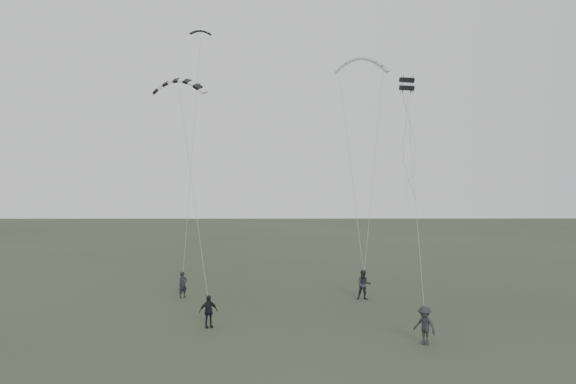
{
  "coord_description": "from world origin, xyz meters",
  "views": [
    {
      "loc": [
        0.86,
        -28.56,
        8.12
      ],
      "look_at": [
        0.98,
        5.78,
        6.92
      ],
      "focal_mm": 35.0,
      "sensor_mm": 36.0,
      "label": 1
    }
  ],
  "objects_px": {
    "flyer_left": "(183,285)",
    "flyer_center": "(208,311)",
    "kite_box": "(407,84)",
    "kite_dark_small": "(201,31)",
    "flyer_right": "(364,285)",
    "kite_pale_large": "(361,59)",
    "flyer_far": "(425,325)",
    "kite_striped": "(179,80)"
  },
  "relations": [
    {
      "from": "flyer_center",
      "to": "kite_pale_large",
      "type": "xyz_separation_m",
      "value": [
        9.83,
        14.27,
        16.02
      ]
    },
    {
      "from": "flyer_left",
      "to": "flyer_center",
      "type": "bearing_deg",
      "value": -114.14
    },
    {
      "from": "flyer_center",
      "to": "kite_dark_small",
      "type": "xyz_separation_m",
      "value": [
        -1.96,
        10.8,
        17.25
      ]
    },
    {
      "from": "flyer_right",
      "to": "kite_striped",
      "type": "height_order",
      "value": "kite_striped"
    },
    {
      "from": "flyer_right",
      "to": "flyer_far",
      "type": "relative_size",
      "value": 1.04
    },
    {
      "from": "flyer_right",
      "to": "kite_dark_small",
      "type": "xyz_separation_m",
      "value": [
        -11.0,
        4.38,
        17.15
      ]
    },
    {
      "from": "flyer_left",
      "to": "kite_pale_large",
      "type": "height_order",
      "value": "kite_pale_large"
    },
    {
      "from": "flyer_left",
      "to": "kite_pale_large",
      "type": "bearing_deg",
      "value": -14.45
    },
    {
      "from": "flyer_left",
      "to": "flyer_far",
      "type": "distance_m",
      "value": 16.55
    },
    {
      "from": "kite_striped",
      "to": "flyer_left",
      "type": "bearing_deg",
      "value": 100.6
    },
    {
      "from": "kite_box",
      "to": "kite_dark_small",
      "type": "bearing_deg",
      "value": 123.02
    },
    {
      "from": "flyer_center",
      "to": "kite_pale_large",
      "type": "height_order",
      "value": "kite_pale_large"
    },
    {
      "from": "kite_box",
      "to": "flyer_far",
      "type": "bearing_deg",
      "value": -115.63
    },
    {
      "from": "flyer_far",
      "to": "flyer_right",
      "type": "bearing_deg",
      "value": 148.33
    },
    {
      "from": "flyer_right",
      "to": "kite_box",
      "type": "height_order",
      "value": "kite_box"
    },
    {
      "from": "flyer_left",
      "to": "flyer_right",
      "type": "xyz_separation_m",
      "value": [
        11.67,
        -0.59,
        0.1
      ]
    },
    {
      "from": "flyer_right",
      "to": "kite_box",
      "type": "distance_m",
      "value": 12.9
    },
    {
      "from": "flyer_center",
      "to": "kite_box",
      "type": "height_order",
      "value": "kite_box"
    },
    {
      "from": "kite_box",
      "to": "flyer_right",
      "type": "bearing_deg",
      "value": 89.92
    },
    {
      "from": "flyer_center",
      "to": "kite_box",
      "type": "relative_size",
      "value": 2.41
    },
    {
      "from": "kite_striped",
      "to": "flyer_center",
      "type": "bearing_deg",
      "value": -58.27
    },
    {
      "from": "flyer_right",
      "to": "kite_pale_large",
      "type": "height_order",
      "value": "kite_pale_large"
    },
    {
      "from": "kite_pale_large",
      "to": "kite_box",
      "type": "height_order",
      "value": "kite_pale_large"
    },
    {
      "from": "flyer_left",
      "to": "kite_pale_large",
      "type": "relative_size",
      "value": 0.4
    },
    {
      "from": "flyer_right",
      "to": "flyer_far",
      "type": "xyz_separation_m",
      "value": [
        1.56,
        -9.36,
        -0.04
      ]
    },
    {
      "from": "flyer_center",
      "to": "kite_pale_large",
      "type": "distance_m",
      "value": 23.6
    },
    {
      "from": "flyer_left",
      "to": "kite_pale_large",
      "type": "distance_m",
      "value": 21.55
    },
    {
      "from": "flyer_center",
      "to": "kite_dark_small",
      "type": "distance_m",
      "value": 20.44
    },
    {
      "from": "flyer_far",
      "to": "kite_dark_small",
      "type": "height_order",
      "value": "kite_dark_small"
    },
    {
      "from": "flyer_center",
      "to": "flyer_far",
      "type": "xyz_separation_m",
      "value": [
        10.6,
        -2.94,
        0.06
      ]
    },
    {
      "from": "kite_pale_large",
      "to": "flyer_center",
      "type": "bearing_deg",
      "value": -111.21
    },
    {
      "from": "flyer_left",
      "to": "flyer_right",
      "type": "distance_m",
      "value": 11.68
    },
    {
      "from": "flyer_left",
      "to": "flyer_far",
      "type": "relative_size",
      "value": 0.93
    },
    {
      "from": "kite_pale_large",
      "to": "kite_box",
      "type": "bearing_deg",
      "value": -71.96
    },
    {
      "from": "flyer_left",
      "to": "kite_striped",
      "type": "bearing_deg",
      "value": -126.7
    },
    {
      "from": "flyer_right",
      "to": "flyer_center",
      "type": "bearing_deg",
      "value": -144.15
    },
    {
      "from": "flyer_center",
      "to": "kite_dark_small",
      "type": "relative_size",
      "value": 1.13
    },
    {
      "from": "flyer_center",
      "to": "flyer_far",
      "type": "bearing_deg",
      "value": -40.55
    },
    {
      "from": "flyer_right",
      "to": "flyer_center",
      "type": "height_order",
      "value": "flyer_right"
    },
    {
      "from": "flyer_center",
      "to": "flyer_left",
      "type": "bearing_deg",
      "value": 85.46
    },
    {
      "from": "kite_pale_large",
      "to": "kite_striped",
      "type": "xyz_separation_m",
      "value": [
        -12.03,
        -10.32,
        -3.35
      ]
    },
    {
      "from": "flyer_left",
      "to": "flyer_center",
      "type": "relative_size",
      "value": 1.0
    }
  ]
}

